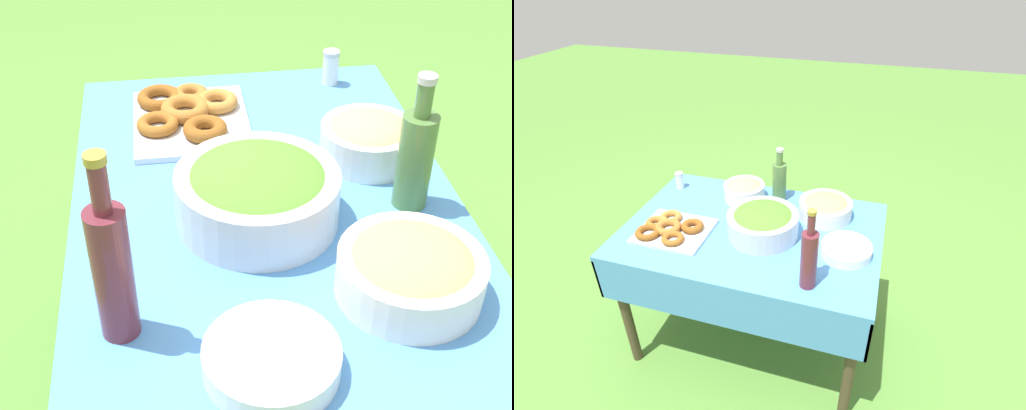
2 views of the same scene
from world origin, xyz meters
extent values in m
cube|color=#4C8CD1|center=(0.00, 0.00, 0.73)|extent=(1.24, 0.83, 0.02)
cube|color=#4C8CD1|center=(0.00, -0.41, 0.61)|extent=(1.24, 0.01, 0.22)
cube|color=#4C8CD1|center=(0.00, 0.41, 0.61)|extent=(1.24, 0.01, 0.22)
cube|color=#4C8CD1|center=(0.61, 0.00, 0.61)|extent=(0.01, 0.83, 0.22)
cylinder|color=#473828|center=(0.56, -0.36, 0.36)|extent=(0.05, 0.05, 0.72)
cylinder|color=#473828|center=(0.56, 0.36, 0.36)|extent=(0.05, 0.05, 0.72)
cylinder|color=silver|center=(-0.06, 0.03, 0.80)|extent=(0.34, 0.34, 0.11)
ellipsoid|color=#51892D|center=(-0.06, 0.03, 0.84)|extent=(0.30, 0.30, 0.07)
cylinder|color=white|center=(0.13, -0.26, 0.79)|extent=(0.22, 0.22, 0.09)
ellipsoid|color=tan|center=(0.13, -0.26, 0.81)|extent=(0.19, 0.19, 0.07)
cube|color=silver|center=(0.35, 0.14, 0.75)|extent=(0.34, 0.29, 0.02)
torus|color=#A36628|center=(0.37, 0.15, 0.78)|extent=(0.13, 0.13, 0.04)
torus|color=brown|center=(0.27, 0.11, 0.78)|extent=(0.15, 0.15, 0.03)
torus|color=#B27533|center=(0.40, 0.07, 0.77)|extent=(0.15, 0.15, 0.03)
torus|color=#93561E|center=(0.31, 0.22, 0.77)|extent=(0.11, 0.11, 0.03)
torus|color=brown|center=(0.45, 0.21, 0.77)|extent=(0.17, 0.17, 0.03)
torus|color=#A36628|center=(0.45, 0.13, 0.77)|extent=(0.12, 0.12, 0.03)
cylinder|color=white|center=(-0.46, 0.06, 0.75)|extent=(0.23, 0.23, 0.01)
cylinder|color=white|center=(-0.46, 0.06, 0.76)|extent=(0.23, 0.23, 0.01)
cylinder|color=white|center=(-0.46, 0.06, 0.77)|extent=(0.23, 0.23, 0.01)
cylinder|color=white|center=(-0.46, 0.06, 0.79)|extent=(0.23, 0.23, 0.01)
cylinder|color=#4C7238|center=(-0.05, -0.30, 0.85)|extent=(0.07, 0.07, 0.21)
cylinder|color=#4C7238|center=(-0.05, -0.30, 0.99)|extent=(0.03, 0.03, 0.07)
cylinder|color=#B7B7B7|center=(-0.05, -0.30, 1.04)|extent=(0.04, 0.04, 0.02)
cylinder|color=maroon|center=(-0.34, 0.31, 0.87)|extent=(0.07, 0.07, 0.26)
cylinder|color=maroon|center=(-0.34, 0.31, 1.04)|extent=(0.03, 0.03, 0.09)
cylinder|color=#A58C33|center=(-0.34, 0.31, 1.09)|extent=(0.04, 0.04, 0.02)
cylinder|color=white|center=(-0.32, -0.21, 0.79)|extent=(0.27, 0.27, 0.09)
ellipsoid|color=tan|center=(-0.32, -0.21, 0.81)|extent=(0.23, 0.23, 0.07)
cylinder|color=white|center=(0.52, -0.26, 0.79)|extent=(0.04, 0.04, 0.08)
cylinder|color=silver|center=(0.52, -0.26, 0.83)|extent=(0.05, 0.05, 0.01)
camera|label=1|loc=(-1.23, 0.20, 1.65)|focal=50.00mm
camera|label=2|loc=(-0.54, 1.49, 1.88)|focal=28.00mm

